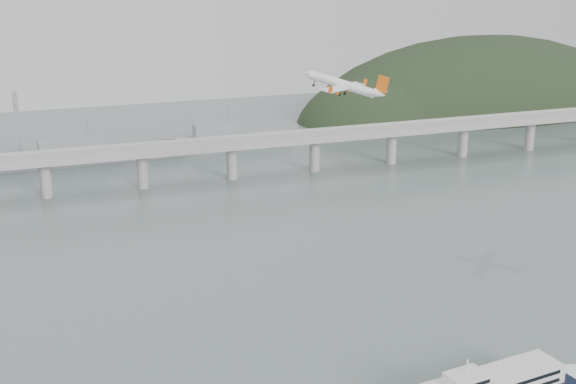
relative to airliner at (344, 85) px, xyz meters
name	(u,v)px	position (x,y,z in m)	size (l,w,h in m)	color
ground	(347,346)	(-30.33, -73.57, -71.43)	(900.00, 900.00, 0.00)	slate
bridge	(194,152)	(-31.48, 126.43, -53.79)	(800.00, 22.00, 23.90)	gray
headland	(493,130)	(254.85, 258.18, -90.78)	(365.00, 155.00, 156.00)	black
airliner	(344,85)	(0.00, 0.00, 0.00)	(29.30, 31.29, 10.26)	white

